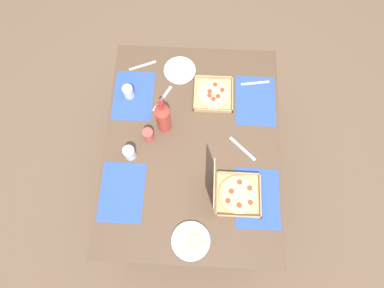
{
  "coord_description": "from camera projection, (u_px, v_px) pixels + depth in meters",
  "views": [
    {
      "loc": [
        -0.69,
        -0.03,
        2.67
      ],
      "look_at": [
        0.0,
        0.0,
        0.76
      ],
      "focal_mm": 30.7,
      "sensor_mm": 36.0,
      "label": 1
    }
  ],
  "objects": [
    {
      "name": "knife_by_far_left",
      "position": [
        242.0,
        149.0,
        2.02
      ],
      "size": [
        0.16,
        0.17,
        0.0
      ],
      "primitive_type": "cube",
      "rotation": [
        0.0,
        0.0,
        3.97
      ],
      "color": "#B7B7BC",
      "rests_on": "dining_table"
    },
    {
      "name": "ground_plane",
      "position": [
        192.0,
        175.0,
        2.75
      ],
      "size": [
        6.0,
        6.0,
        0.0
      ],
      "primitive_type": "plane",
      "color": "brown"
    },
    {
      "name": "pizza_box_corner_left",
      "position": [
        233.0,
        193.0,
        1.89
      ],
      "size": [
        0.26,
        0.29,
        0.29
      ],
      "color": "tan",
      "rests_on": "dining_table"
    },
    {
      "name": "fork_by_near_right",
      "position": [
        143.0,
        66.0,
        2.23
      ],
      "size": [
        0.09,
        0.18,
        0.0
      ],
      "primitive_type": "cube",
      "rotation": [
        0.0,
        0.0,
        1.96
      ],
      "color": "#B7B7BC",
      "rests_on": "dining_table"
    },
    {
      "name": "placemat_near_left",
      "position": [
        257.0,
        198.0,
        1.92
      ],
      "size": [
        0.36,
        0.26,
        0.0
      ],
      "primitive_type": "cube",
      "color": "#2D4C9E",
      "rests_on": "dining_table"
    },
    {
      "name": "knife_by_near_left",
      "position": [
        162.0,
        99.0,
        2.14
      ],
      "size": [
        0.19,
        0.12,
        0.0
      ],
      "primitive_type": "cube",
      "rotation": [
        0.0,
        0.0,
        2.63
      ],
      "color": "#B7B7BC",
      "rests_on": "dining_table"
    },
    {
      "name": "cup_clear_left",
      "position": [
        128.0,
        92.0,
        2.11
      ],
      "size": [
        0.07,
        0.07,
        0.09
      ],
      "primitive_type": "cylinder",
      "color": "silver",
      "rests_on": "dining_table"
    },
    {
      "name": "fork_by_far_right",
      "position": [
        255.0,
        83.0,
        2.18
      ],
      "size": [
        0.05,
        0.19,
        0.0
      ],
      "primitive_type": "cube",
      "rotation": [
        0.0,
        0.0,
        4.87
      ],
      "color": "#B7B7BC",
      "rests_on": "dining_table"
    },
    {
      "name": "placemat_far_right",
      "position": [
        134.0,
        96.0,
        2.15
      ],
      "size": [
        0.36,
        0.26,
        0.0
      ],
      "primitive_type": "cube",
      "color": "#2D4C9E",
      "rests_on": "dining_table"
    },
    {
      "name": "pizza_box_edge_far",
      "position": [
        213.0,
        94.0,
        2.14
      ],
      "size": [
        0.25,
        0.25,
        0.04
      ],
      "color": "tan",
      "rests_on": "dining_table"
    },
    {
      "name": "plate_far_right",
      "position": [
        180.0,
        71.0,
        2.21
      ],
      "size": [
        0.21,
        0.21,
        0.02
      ],
      "color": "white",
      "rests_on": "dining_table"
    },
    {
      "name": "soda_bottle",
      "position": [
        163.0,
        118.0,
        1.95
      ],
      "size": [
        0.09,
        0.09,
        0.32
      ],
      "color": "#B2382D",
      "rests_on": "dining_table"
    },
    {
      "name": "placemat_near_right",
      "position": [
        255.0,
        101.0,
        2.14
      ],
      "size": [
        0.36,
        0.26,
        0.0
      ],
      "primitive_type": "cube",
      "color": "#2D4C9E",
      "rests_on": "dining_table"
    },
    {
      "name": "cup_spare",
      "position": [
        148.0,
        135.0,
        2.01
      ],
      "size": [
        0.06,
        0.06,
        0.09
      ],
      "primitive_type": "cylinder",
      "color": "#BF4742",
      "rests_on": "dining_table"
    },
    {
      "name": "plate_near_left",
      "position": [
        191.0,
        241.0,
        1.83
      ],
      "size": [
        0.22,
        0.22,
        0.03
      ],
      "color": "white",
      "rests_on": "dining_table"
    },
    {
      "name": "dining_table",
      "position": [
        192.0,
        149.0,
        2.13
      ],
      "size": [
        1.42,
        1.1,
        0.76
      ],
      "color": "#3F3328",
      "rests_on": "ground_plane"
    },
    {
      "name": "cup_clear_right",
      "position": [
        130.0,
        153.0,
        1.97
      ],
      "size": [
        0.07,
        0.07,
        0.09
      ],
      "primitive_type": "cylinder",
      "color": "silver",
      "rests_on": "dining_table"
    },
    {
      "name": "placemat_far_left",
      "position": [
        122.0,
        192.0,
        1.93
      ],
      "size": [
        0.36,
        0.26,
        0.0
      ],
      "primitive_type": "cube",
      "color": "#2D4C9E",
      "rests_on": "dining_table"
    }
  ]
}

